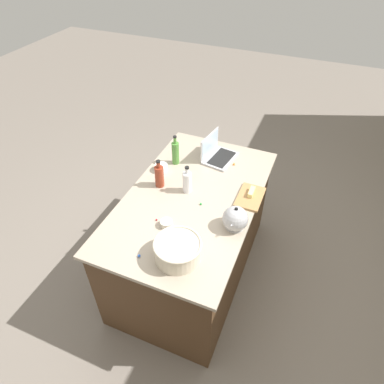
# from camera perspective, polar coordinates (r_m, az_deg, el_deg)

# --- Properties ---
(ground_plane) EXTENTS (12.00, 12.00, 0.00)m
(ground_plane) POSITION_cam_1_polar(r_m,az_deg,el_deg) (3.30, -0.00, -12.54)
(ground_plane) COLOR slate
(island_counter) EXTENTS (1.65, 0.98, 0.90)m
(island_counter) POSITION_cam_1_polar(r_m,az_deg,el_deg) (2.94, -0.00, -7.32)
(island_counter) COLOR #4C331E
(island_counter) RESTS_ON ground
(laptop) EXTENTS (0.34, 0.27, 0.22)m
(laptop) POSITION_cam_1_polar(r_m,az_deg,el_deg) (3.01, 4.20, 6.44)
(laptop) COLOR #B7B7BC
(laptop) RESTS_ON island_counter
(mixing_bowl_large) EXTENTS (0.31, 0.31, 0.14)m
(mixing_bowl_large) POSITION_cam_1_polar(r_m,az_deg,el_deg) (2.17, -2.41, -9.65)
(mixing_bowl_large) COLOR beige
(mixing_bowl_large) RESTS_ON island_counter
(bottle_vinegar) EXTENTS (0.07, 0.07, 0.24)m
(bottle_vinegar) POSITION_cam_1_polar(r_m,az_deg,el_deg) (2.62, -0.82, 1.75)
(bottle_vinegar) COLOR white
(bottle_vinegar) RESTS_ON island_counter
(bottle_olive) EXTENTS (0.06, 0.06, 0.27)m
(bottle_olive) POSITION_cam_1_polar(r_m,az_deg,el_deg) (2.91, -2.79, 6.64)
(bottle_olive) COLOR #4C8C38
(bottle_olive) RESTS_ON island_counter
(bottle_soy) EXTENTS (0.07, 0.07, 0.24)m
(bottle_soy) POSITION_cam_1_polar(r_m,az_deg,el_deg) (2.68, -5.51, 2.72)
(bottle_soy) COLOR maroon
(bottle_soy) RESTS_ON island_counter
(kettle) EXTENTS (0.21, 0.18, 0.20)m
(kettle) POSITION_cam_1_polar(r_m,az_deg,el_deg) (2.36, 7.25, -4.51)
(kettle) COLOR #ADADB2
(kettle) RESTS_ON island_counter
(cutting_board) EXTENTS (0.29, 0.19, 0.02)m
(cutting_board) POSITION_cam_1_polar(r_m,az_deg,el_deg) (2.65, 9.71, -0.82)
(cutting_board) COLOR #AD7F4C
(cutting_board) RESTS_ON island_counter
(butter_stick_left) EXTENTS (0.11, 0.04, 0.04)m
(butter_stick_left) POSITION_cam_1_polar(r_m,az_deg,el_deg) (2.65, 9.94, -0.00)
(butter_stick_left) COLOR #F4E58C
(butter_stick_left) RESTS_ON cutting_board
(ramekin_small) EXTENTS (0.11, 0.11, 0.05)m
(ramekin_small) POSITION_cam_1_polar(r_m,az_deg,el_deg) (2.88, -5.18, 4.09)
(ramekin_small) COLOR white
(ramekin_small) RESTS_ON island_counter
(ramekin_medium) EXTENTS (0.09, 0.09, 0.04)m
(ramekin_medium) POSITION_cam_1_polar(r_m,az_deg,el_deg) (2.40, -4.32, -5.27)
(ramekin_medium) COLOR beige
(ramekin_medium) RESTS_ON island_counter
(candy_0) EXTENTS (0.02, 0.02, 0.02)m
(candy_0) POSITION_cam_1_polar(r_m,az_deg,el_deg) (2.25, -8.85, -10.53)
(candy_0) COLOR blue
(candy_0) RESTS_ON island_counter
(candy_1) EXTENTS (0.02, 0.02, 0.02)m
(candy_1) POSITION_cam_1_polar(r_m,az_deg,el_deg) (2.96, 7.05, 4.64)
(candy_1) COLOR orange
(candy_1) RESTS_ON island_counter
(candy_2) EXTENTS (0.01, 0.01, 0.01)m
(candy_2) POSITION_cam_1_polar(r_m,az_deg,el_deg) (2.45, -5.96, -4.65)
(candy_2) COLOR red
(candy_2) RESTS_ON island_counter
(candy_3) EXTENTS (0.02, 0.02, 0.02)m
(candy_3) POSITION_cam_1_polar(r_m,az_deg,el_deg) (2.56, 1.49, -2.00)
(candy_3) COLOR green
(candy_3) RESTS_ON island_counter
(candy_4) EXTENTS (0.02, 0.02, 0.02)m
(candy_4) POSITION_cam_1_polar(r_m,az_deg,el_deg) (2.99, 3.47, 5.30)
(candy_4) COLOR orange
(candy_4) RESTS_ON island_counter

